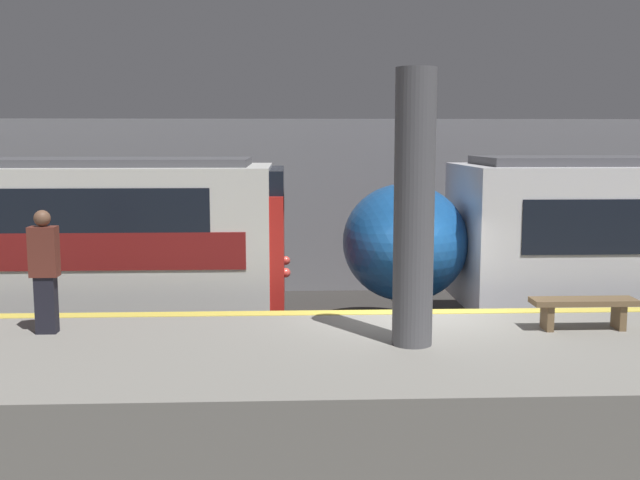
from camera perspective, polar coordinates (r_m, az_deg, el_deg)
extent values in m
plane|color=#33302D|center=(12.42, 6.83, -10.13)|extent=(120.00, 120.00, 0.00)
cube|color=gray|center=(10.34, 8.74, -10.77)|extent=(40.00, 4.10, 1.07)
cube|color=#EAD14C|center=(11.99, 7.03, -5.45)|extent=(40.00, 0.30, 0.01)
cube|color=gray|center=(18.67, 3.56, 2.63)|extent=(50.00, 0.15, 4.27)
cylinder|color=#56565B|center=(9.86, 7.18, 2.35)|extent=(0.53, 0.53, 3.63)
ellipsoid|color=#195199|center=(14.66, 6.48, -0.16)|extent=(2.42, 2.82, 2.28)
sphere|color=#F2EFCC|center=(14.60, 2.77, -1.77)|extent=(0.20, 0.20, 0.20)
cube|color=red|center=(14.49, -3.24, -0.54)|extent=(0.25, 3.01, 2.17)
cube|color=black|center=(14.37, -3.28, 3.75)|extent=(0.25, 2.70, 0.87)
sphere|color=#EA4C42|center=(13.87, -2.62, -2.50)|extent=(0.18, 0.18, 0.18)
sphere|color=#EA4C42|center=(15.23, -2.61, -1.58)|extent=(0.18, 0.18, 0.18)
cube|color=black|center=(11.26, -20.12, -4.66)|extent=(0.28, 0.20, 0.81)
cube|color=brown|center=(11.13, -20.30, -0.83)|extent=(0.38, 0.24, 0.71)
sphere|color=brown|center=(11.07, -20.41, 1.56)|extent=(0.23, 0.23, 0.23)
cube|color=brown|center=(11.28, 16.92, -5.54)|extent=(0.10, 0.32, 0.41)
cube|color=brown|center=(11.67, 21.81, -5.33)|extent=(0.10, 0.32, 0.41)
cube|color=brown|center=(11.42, 19.45, -4.43)|extent=(1.50, 0.40, 0.08)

